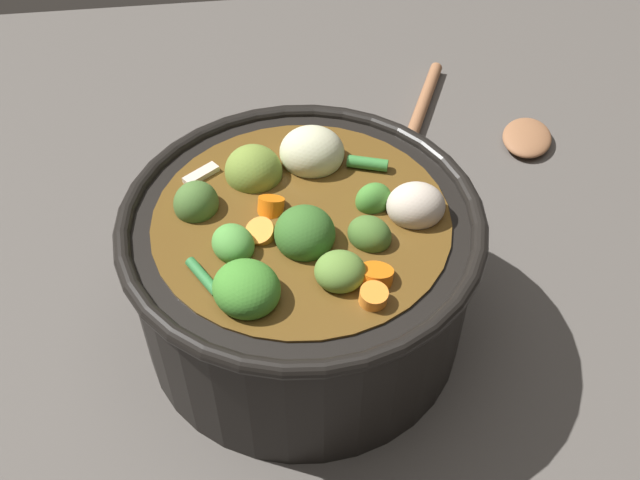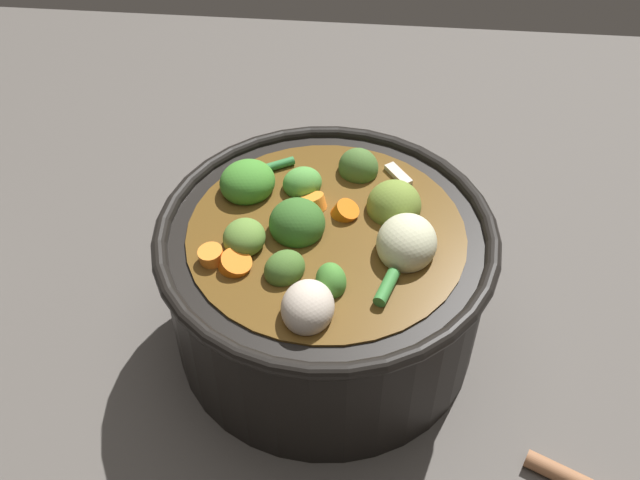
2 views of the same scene
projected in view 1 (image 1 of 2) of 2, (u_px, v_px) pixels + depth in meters
ground_plane at (304, 323)px, 0.63m from camera, size 1.10×1.10×0.00m
cooking_pot at (303, 269)px, 0.58m from camera, size 0.27×0.27×0.15m
wooden_spoon at (480, 129)px, 0.80m from camera, size 0.19×0.19×0.02m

